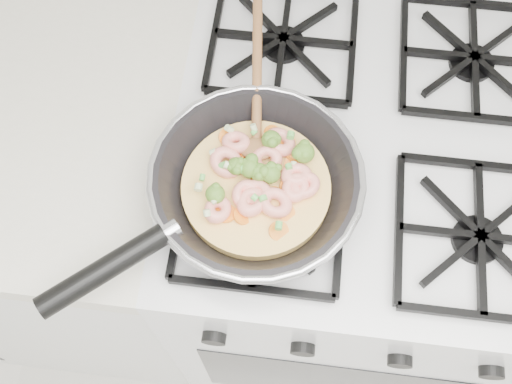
# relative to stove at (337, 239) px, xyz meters

# --- Properties ---
(stove) EXTENTS (0.60, 0.60, 0.92)m
(stove) POSITION_rel_stove_xyz_m (0.00, 0.00, 0.00)
(stove) COLOR white
(stove) RESTS_ON ground
(skillet) EXTENTS (0.39, 0.55, 0.10)m
(skillet) POSITION_rel_stove_xyz_m (-0.16, -0.13, 0.50)
(skillet) COLOR black
(skillet) RESTS_ON stove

